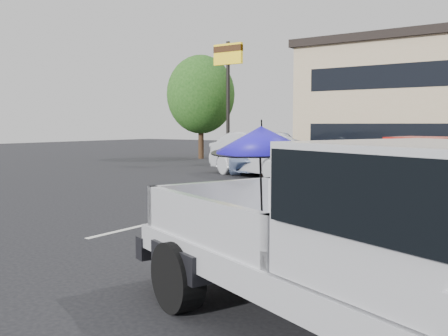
{
  "coord_description": "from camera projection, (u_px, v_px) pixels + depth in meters",
  "views": [
    {
      "loc": [
        3.94,
        -6.16,
        2.01
      ],
      "look_at": [
        -0.7,
        0.45,
        1.3
      ],
      "focal_mm": 40.0,
      "sensor_mm": 36.0,
      "label": 1
    }
  ],
  "objects": [
    {
      "name": "ground",
      "position": [
        245.0,
        259.0,
        7.46
      ],
      "size": [
        90.0,
        90.0,
        0.0
      ],
      "primitive_type": "plane",
      "color": "black",
      "rests_on": "ground"
    },
    {
      "name": "stripe_left",
      "position": [
        179.0,
        217.0,
        10.81
      ],
      "size": [
        0.12,
        5.0,
        0.01
      ],
      "primitive_type": "cube",
      "color": "silver",
      "rests_on": "ground"
    },
    {
      "name": "motel_sign",
      "position": [
        228.0,
        70.0,
        24.19
      ],
      "size": [
        1.6,
        0.22,
        6.0
      ],
      "color": "black",
      "rests_on": "ground"
    },
    {
      "name": "tree_left",
      "position": [
        201.0,
        95.0,
        29.01
      ],
      "size": [
        3.96,
        3.96,
        6.02
      ],
      "color": "#332114",
      "rests_on": "ground"
    },
    {
      "name": "silver_pickup",
      "position": [
        405.0,
        244.0,
        3.99
      ],
      "size": [
        6.01,
        3.93,
        2.06
      ],
      "rotation": [
        0.0,
        0.0,
        -0.38
      ],
      "color": "black",
      "rests_on": "ground"
    },
    {
      "name": "red_pickup",
      "position": [
        418.0,
        167.0,
        12.81
      ],
      "size": [
        5.33,
        2.51,
        1.69
      ],
      "rotation": [
        0.0,
        0.0,
        -0.15
      ],
      "color": "black",
      "rests_on": "ground"
    },
    {
      "name": "silver_sedan",
      "position": [
        264.0,
        154.0,
        19.07
      ],
      "size": [
        5.52,
        3.68,
        1.72
      ],
      "primitive_type": "imported",
      "rotation": [
        0.0,
        0.0,
        1.18
      ],
      "color": "silver",
      "rests_on": "ground"
    },
    {
      "name": "blue_suv",
      "position": [
        270.0,
        152.0,
        21.09
      ],
      "size": [
        5.06,
        6.66,
        1.68
      ],
      "primitive_type": "imported",
      "rotation": [
        0.0,
        0.0,
        0.43
      ],
      "color": "#7E93BC",
      "rests_on": "ground"
    }
  ]
}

